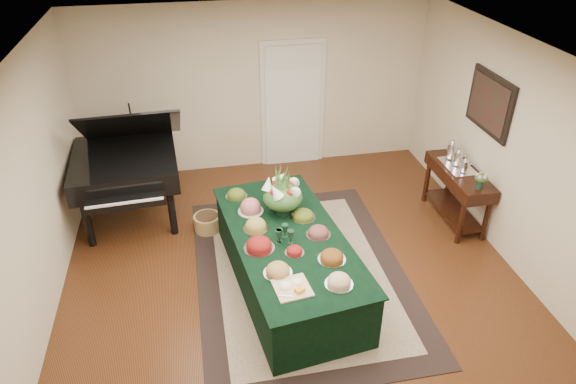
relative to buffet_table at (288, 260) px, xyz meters
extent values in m
plane|color=black|center=(0.08, 0.11, -0.36)|extent=(6.00, 6.00, 0.00)
cube|color=black|center=(0.19, 0.18, -0.36)|extent=(2.54, 3.55, 0.01)
cube|color=#C2AF92|center=(0.19, 0.18, -0.35)|extent=(2.03, 3.05, 0.01)
cube|color=silver|center=(0.68, 3.09, 0.69)|extent=(1.05, 0.04, 2.10)
cube|color=white|center=(0.68, 3.07, 0.64)|extent=(0.90, 0.06, 2.00)
cube|color=black|center=(0.00, 0.00, -0.01)|extent=(1.47, 2.64, 0.71)
cube|color=black|center=(0.00, 0.00, 0.35)|extent=(1.54, 2.71, 0.02)
cylinder|color=silver|center=(-0.36, -0.17, 0.36)|extent=(0.35, 0.35, 0.01)
ellipsoid|color=maroon|center=(-0.36, -0.17, 0.42)|extent=(0.28, 0.28, 0.09)
cylinder|color=silver|center=(0.25, 0.32, 0.36)|extent=(0.31, 0.31, 0.01)
ellipsoid|color=#4F6219|center=(0.25, 0.32, 0.40)|extent=(0.25, 0.25, 0.07)
cylinder|color=silver|center=(-0.49, 0.95, 0.36)|extent=(0.28, 0.28, 0.01)
ellipsoid|color=#4F6219|center=(-0.49, 0.95, 0.41)|extent=(0.23, 0.23, 0.07)
cylinder|color=silver|center=(0.19, 1.09, 0.36)|extent=(0.27, 0.27, 0.01)
ellipsoid|color=#4F6219|center=(0.19, 1.09, 0.41)|extent=(0.22, 0.22, 0.08)
cylinder|color=silver|center=(0.34, -0.91, 0.36)|extent=(0.29, 0.29, 0.01)
ellipsoid|color=beige|center=(0.34, -0.91, 0.41)|extent=(0.24, 0.24, 0.09)
cylinder|color=#B4BFB5|center=(-0.35, 0.57, 0.36)|extent=(0.31, 0.31, 0.01)
ellipsoid|color=#D36D69|center=(-0.35, 0.57, 0.43)|extent=(0.26, 0.26, 0.13)
cylinder|color=silver|center=(0.34, -0.05, 0.36)|extent=(0.29, 0.29, 0.01)
ellipsoid|color=brown|center=(0.34, -0.05, 0.41)|extent=(0.24, 0.24, 0.07)
cylinder|color=silver|center=(0.01, -0.32, 0.36)|extent=(0.21, 0.21, 0.01)
ellipsoid|color=maroon|center=(0.01, -0.32, 0.40)|extent=(0.17, 0.17, 0.05)
cylinder|color=silver|center=(-0.23, -0.62, 0.36)|extent=(0.30, 0.30, 0.01)
ellipsoid|color=#B38A47|center=(-0.23, -0.62, 0.41)|extent=(0.25, 0.25, 0.08)
cylinder|color=silver|center=(-0.34, 0.20, 0.36)|extent=(0.30, 0.30, 0.01)
ellipsoid|color=#B49740|center=(-0.34, 0.20, 0.42)|extent=(0.25, 0.25, 0.10)
cylinder|color=silver|center=(0.17, 0.73, 0.36)|extent=(0.27, 0.27, 0.01)
ellipsoid|color=beige|center=(0.17, 0.73, 0.43)|extent=(0.22, 0.22, 0.11)
cylinder|color=silver|center=(0.38, -0.51, 0.36)|extent=(0.30, 0.30, 0.01)
ellipsoid|color=brown|center=(0.38, -0.51, 0.41)|extent=(0.25, 0.25, 0.08)
cube|color=tan|center=(-0.13, -0.88, 0.37)|extent=(0.39, 0.39, 0.02)
ellipsoid|color=white|center=(-0.19, -0.84, 0.42)|extent=(0.14, 0.14, 0.08)
ellipsoid|color=white|center=(-0.06, -0.81, 0.41)|extent=(0.12, 0.12, 0.07)
cube|color=gold|center=(-0.07, -0.95, 0.40)|extent=(0.11, 0.10, 0.05)
cylinder|color=black|center=(0.03, 0.48, 0.45)|extent=(0.19, 0.19, 0.19)
ellipsoid|color=#2E5A24|center=(0.03, 0.48, 0.59)|extent=(0.48, 0.48, 0.31)
cylinder|color=black|center=(-2.42, 1.27, -0.02)|extent=(0.10, 0.10, 0.69)
cylinder|color=black|center=(-1.34, 1.33, -0.02)|extent=(0.10, 0.10, 0.69)
cylinder|color=black|center=(-1.95, 2.53, -0.02)|extent=(0.10, 0.10, 0.69)
cube|color=black|center=(-1.91, 1.89, 0.47)|extent=(1.47, 1.56, 0.30)
cube|color=black|center=(-1.86, 1.05, 0.38)|extent=(1.00, 0.28, 0.10)
cube|color=black|center=(-1.77, 2.05, 0.97)|extent=(1.39, 1.15, 0.76)
cylinder|color=olive|center=(-0.88, 1.31, -0.25)|extent=(0.37, 0.37, 0.23)
cylinder|color=black|center=(2.40, 0.38, -0.05)|extent=(0.07, 0.07, 0.62)
cylinder|color=black|center=(2.76, 0.38, -0.05)|extent=(0.07, 0.07, 0.62)
cylinder|color=black|center=(2.40, 1.45, -0.05)|extent=(0.07, 0.07, 0.62)
cylinder|color=black|center=(2.76, 1.45, -0.05)|extent=(0.07, 0.07, 0.62)
cube|color=black|center=(2.58, 0.92, 0.35)|extent=(0.45, 1.27, 0.18)
cube|color=black|center=(2.58, 0.92, -0.21)|extent=(0.38, 1.12, 0.03)
cube|color=silver|center=(2.58, 1.02, 0.45)|extent=(0.34, 0.58, 0.02)
cylinder|color=black|center=(2.58, 0.42, 0.50)|extent=(0.08, 0.08, 0.12)
ellipsoid|color=pink|center=(2.58, 0.42, 0.61)|extent=(0.18, 0.18, 0.12)
cube|color=black|center=(2.80, 0.92, 1.39)|extent=(0.04, 0.95, 0.75)
cube|color=#471317|center=(2.78, 0.92, 1.39)|extent=(0.01, 0.82, 0.62)
camera|label=1|loc=(-0.90, -4.62, 3.84)|focal=32.00mm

